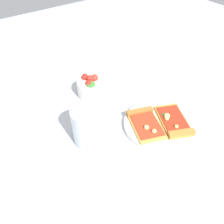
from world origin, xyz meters
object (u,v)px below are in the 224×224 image
(pizza_slice_far, at_px, (174,122))
(salad_bowl, at_px, (91,86))
(plate, at_px, (158,125))
(pizza_slice_near, at_px, (145,122))
(soda_glass, at_px, (86,128))

(pizza_slice_far, distance_m, salad_bowl, 0.32)
(pizza_slice_far, xyz_separation_m, salad_bowl, (-0.30, -0.12, 0.01))
(plate, bearing_deg, pizza_slice_near, -123.19)
(salad_bowl, bearing_deg, pizza_slice_near, 10.80)
(plate, xyz_separation_m, pizza_slice_near, (-0.02, -0.04, 0.01))
(pizza_slice_far, relative_size, soda_glass, 1.35)
(salad_bowl, distance_m, soda_glass, 0.23)
(pizza_slice_far, bearing_deg, plate, -129.10)
(pizza_slice_far, height_order, soda_glass, soda_glass)
(plate, height_order, pizza_slice_far, pizza_slice_far)
(pizza_slice_near, bearing_deg, pizza_slice_far, 53.75)
(pizza_slice_far, distance_m, soda_glass, 0.28)
(salad_bowl, relative_size, soda_glass, 0.86)
(pizza_slice_near, distance_m, pizza_slice_far, 0.09)
(pizza_slice_near, distance_m, soda_glass, 0.19)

